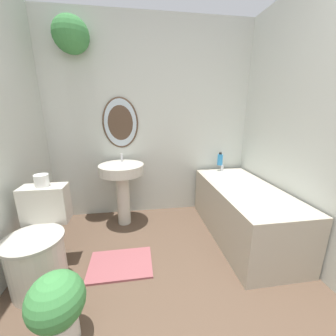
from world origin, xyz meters
TOP-DOWN VIEW (x-y plane):
  - wall_back at (-0.10, 2.41)m, footprint 2.62×0.37m
  - wall_right at (1.28, 1.20)m, footprint 0.06×2.52m
  - toilet at (-0.98, 1.28)m, footprint 0.42×0.59m
  - pedestal_sink at (-0.38, 2.10)m, footprint 0.51×0.51m
  - bathtub at (0.91, 1.64)m, footprint 0.64×1.41m
  - shampoo_bottle at (0.88, 2.27)m, footprint 0.07×0.07m
  - potted_plant at (-0.68, 0.77)m, footprint 0.32×0.32m
  - bath_mat at (-0.38, 1.36)m, footprint 0.55×0.39m
  - toilet_paper_roll at (-0.98, 1.50)m, footprint 0.11×0.11m

SIDE VIEW (x-z plane):
  - bath_mat at x=-0.38m, z-range 0.00..0.02m
  - potted_plant at x=-0.68m, z-range 0.04..0.50m
  - bathtub at x=0.91m, z-range -0.03..0.62m
  - toilet at x=-0.98m, z-range -0.07..0.67m
  - pedestal_sink at x=-0.38m, z-range 0.14..0.98m
  - shampoo_bottle at x=0.88m, z-range 0.63..0.80m
  - toilet_paper_roll at x=-0.98m, z-range 0.73..0.83m
  - wall_right at x=1.28m, z-range 0.00..2.40m
  - wall_back at x=-0.10m, z-range 0.10..2.50m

